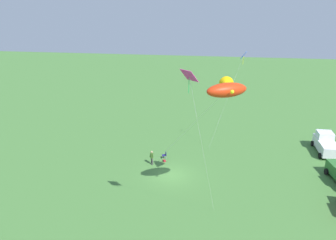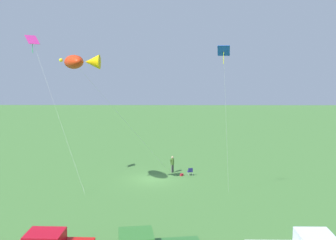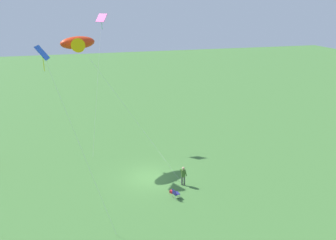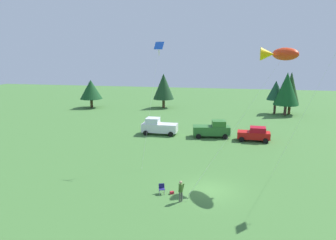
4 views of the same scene
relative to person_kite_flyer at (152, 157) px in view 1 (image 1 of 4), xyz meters
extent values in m
plane|color=#437535|center=(2.04, 2.63, -1.02)|extent=(160.00, 160.00, 0.00)
cylinder|color=#4E4E4B|center=(0.06, 0.09, -0.60)|extent=(0.14, 0.14, 0.85)
cylinder|color=#4E4E4B|center=(-0.07, -0.08, -0.60)|extent=(0.14, 0.14, 0.85)
cylinder|color=#406427|center=(0.00, 0.00, 0.14)|extent=(0.48, 0.48, 0.62)
sphere|color=tan|center=(0.00, 0.00, 0.60)|extent=(0.24, 0.24, 0.24)
cylinder|color=#406427|center=(0.17, 0.12, 0.17)|extent=(0.21, 0.24, 0.55)
cylinder|color=#406427|center=(-0.08, -0.19, 0.17)|extent=(0.21, 0.23, 0.56)
cube|color=navy|center=(-1.77, 1.14, -0.60)|extent=(0.60, 0.60, 0.04)
cube|color=navy|center=(-1.84, 1.35, -0.40)|extent=(0.47, 0.18, 0.40)
cylinder|color=#A5A8AD|center=(-1.51, 1.00, -0.81)|extent=(0.03, 0.03, 0.42)
cylinder|color=#A5A8AD|center=(-1.91, 0.88, -0.81)|extent=(0.03, 0.03, 0.42)
cylinder|color=#A5A8AD|center=(-1.64, 1.40, -0.81)|extent=(0.03, 0.03, 0.42)
cylinder|color=#A5A8AD|center=(-2.04, 1.28, -0.81)|extent=(0.03, 0.03, 0.42)
cube|color=#AC1D29|center=(-0.95, 1.28, -0.91)|extent=(0.39, 0.38, 0.22)
cube|color=silver|center=(-6.39, 20.73, -0.08)|extent=(5.01, 2.02, 1.20)
cube|color=silver|center=(-7.39, 20.74, 0.92)|extent=(1.81, 1.85, 0.80)
cylinder|color=black|center=(-8.19, 19.65, -0.68)|extent=(0.68, 0.22, 0.68)
cylinder|color=black|center=(-8.19, 21.83, -0.68)|extent=(0.68, 0.22, 0.68)
cylinder|color=black|center=(-4.59, 19.64, -0.68)|extent=(0.68, 0.22, 0.68)
cylinder|color=black|center=(-0.65, 19.24, -0.68)|extent=(0.71, 0.32, 0.68)
ellipsoid|color=red|center=(8.15, 7.71, 10.37)|extent=(2.81, 3.65, 1.15)
cone|color=yellow|center=(6.61, 7.71, 10.37)|extent=(1.20, 1.21, 1.21)
sphere|color=yellow|center=(9.09, 8.08, 10.51)|extent=(0.30, 0.30, 0.30)
cylinder|color=silver|center=(4.22, 3.85, 4.68)|extent=(7.88, 7.73, 11.40)
cylinder|color=#4C3823|center=(0.29, -0.01, -1.02)|extent=(0.04, 0.04, 0.01)
cube|color=#E23398|center=(12.40, 5.13, 12.36)|extent=(1.25, 1.27, 0.81)
cylinder|color=green|center=(12.40, 5.13, 11.73)|extent=(0.04, 0.04, 1.06)
cylinder|color=silver|center=(10.02, 6.19, 5.67)|extent=(4.78, 2.13, 13.38)
cylinder|color=#4C3823|center=(7.64, 7.25, -1.02)|extent=(0.04, 0.04, 0.01)
cube|color=blue|center=(-3.89, 9.67, 11.19)|extent=(1.02, 0.72, 0.77)
cylinder|color=yellow|center=(-3.89, 9.67, 10.63)|extent=(0.04, 0.04, 0.93)
cylinder|color=silver|center=(-4.44, 8.00, 5.09)|extent=(1.11, 3.37, 12.21)
cylinder|color=#4C3823|center=(-4.99, 6.32, -1.02)|extent=(0.04, 0.04, 0.01)
camera|label=1|loc=(33.03, 6.88, 16.97)|focal=35.00mm
camera|label=2|loc=(0.11, 40.22, 9.81)|focal=42.00mm
camera|label=3|loc=(-23.51, 7.69, 13.80)|focal=35.00mm
camera|label=4|loc=(3.73, -23.67, 10.59)|focal=35.00mm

